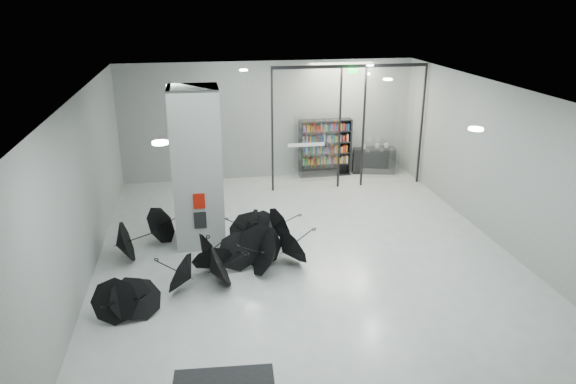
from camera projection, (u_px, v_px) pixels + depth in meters
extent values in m
plane|color=gray|center=(312.00, 269.00, 12.46)|extent=(14.00, 14.00, 0.00)
cube|color=slate|center=(315.00, 98.00, 11.08)|extent=(10.00, 14.00, 0.02)
cube|color=slate|center=(269.00, 120.00, 18.24)|extent=(10.00, 0.02, 4.00)
cube|color=slate|center=(76.00, 203.00, 10.95)|extent=(0.02, 14.00, 4.00)
cube|color=slate|center=(520.00, 176.00, 12.58)|extent=(0.02, 14.00, 4.00)
cube|color=slate|center=(197.00, 168.00, 13.21)|extent=(1.20, 1.20, 4.00)
cube|color=#A50A07|center=(199.00, 201.00, 12.86)|extent=(0.28, 0.04, 0.38)
cube|color=black|center=(200.00, 220.00, 13.03)|extent=(0.30, 0.03, 0.42)
cube|color=#0CE533|center=(353.00, 71.00, 16.43)|extent=(0.30, 0.06, 0.15)
cube|color=silver|center=(306.00, 129.00, 17.02)|extent=(2.20, 0.02, 3.95)
cube|color=silver|center=(393.00, 126.00, 17.49)|extent=(2.00, 0.02, 3.95)
cube|color=black|center=(272.00, 131.00, 16.84)|extent=(0.06, 0.06, 4.00)
cube|color=black|center=(340.00, 128.00, 17.20)|extent=(0.06, 0.06, 4.00)
cube|color=black|center=(364.00, 127.00, 17.33)|extent=(0.06, 0.06, 4.00)
cube|color=black|center=(422.00, 125.00, 17.65)|extent=(0.06, 0.06, 4.00)
cube|color=black|center=(351.00, 66.00, 16.57)|extent=(5.00, 0.08, 0.10)
cube|color=black|center=(374.00, 160.00, 19.20)|extent=(1.60, 0.91, 0.90)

